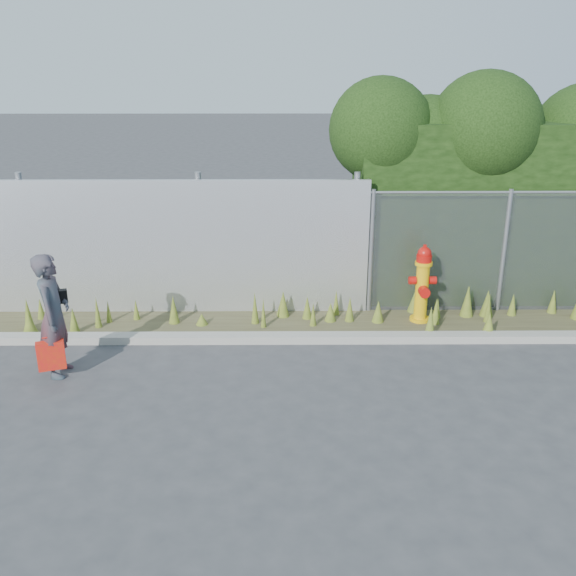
# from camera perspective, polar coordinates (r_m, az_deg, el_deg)

# --- Properties ---
(ground) EXTENTS (80.00, 80.00, 0.00)m
(ground) POSITION_cam_1_polar(r_m,az_deg,el_deg) (8.00, 2.25, -10.23)
(ground) COLOR #37373A
(ground) RESTS_ON ground
(curb) EXTENTS (16.00, 0.22, 0.12)m
(curb) POSITION_cam_1_polar(r_m,az_deg,el_deg) (9.57, 1.79, -4.46)
(curb) COLOR gray
(curb) RESTS_ON ground
(weed_strip) EXTENTS (16.00, 1.25, 0.53)m
(weed_strip) POSITION_cam_1_polar(r_m,az_deg,el_deg) (10.15, 2.47, -2.47)
(weed_strip) COLOR #423E26
(weed_strip) RESTS_ON ground
(corrugated_fence) EXTENTS (8.50, 0.21, 2.30)m
(corrugated_fence) POSITION_cam_1_polar(r_m,az_deg,el_deg) (10.72, -16.04, 3.45)
(corrugated_fence) COLOR silver
(corrugated_fence) RESTS_ON ground
(chainlink_fence) EXTENTS (6.50, 0.07, 2.05)m
(chainlink_fence) POSITION_cam_1_polar(r_m,az_deg,el_deg) (11.32, 23.67, 3.00)
(chainlink_fence) COLOR gray
(chainlink_fence) RESTS_ON ground
(hedge) EXTENTS (7.81, 2.14, 3.81)m
(hedge) POSITION_cam_1_polar(r_m,az_deg,el_deg) (11.94, 22.03, 9.12)
(hedge) COLOR black
(hedge) RESTS_ON ground
(fire_hydrant) EXTENTS (0.43, 0.38, 1.28)m
(fire_hydrant) POSITION_cam_1_polar(r_m,az_deg,el_deg) (10.27, 11.84, 0.25)
(fire_hydrant) COLOR #E1AA0B
(fire_hydrant) RESTS_ON ground
(woman) EXTENTS (0.42, 0.62, 1.67)m
(woman) POSITION_cam_1_polar(r_m,az_deg,el_deg) (8.88, -20.09, -2.30)
(woman) COLOR #0F5862
(woman) RESTS_ON ground
(red_tote_bag) EXTENTS (0.35, 0.13, 0.45)m
(red_tote_bag) POSITION_cam_1_polar(r_m,az_deg,el_deg) (8.89, -20.31, -5.63)
(red_tote_bag) COLOR red
(black_shoulder_bag) EXTENTS (0.24, 0.10, 0.18)m
(black_shoulder_bag) POSITION_cam_1_polar(r_m,az_deg,el_deg) (8.93, -19.77, -0.74)
(black_shoulder_bag) COLOR black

